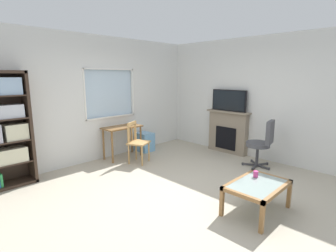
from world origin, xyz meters
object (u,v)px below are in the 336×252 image
tv (229,100)px  sippy_cup (256,174)px  wooden_chair (137,142)px  office_chair (262,141)px  coffee_table (257,188)px  fireplace (228,132)px  desk_under_window (122,132)px  plastic_drawer_unit (145,142)px

tv → sippy_cup: tv is taller
wooden_chair → office_chair: office_chair is taller
coffee_table → fireplace: bearing=39.9°
wooden_chair → coffee_table: bearing=-92.8°
desk_under_window → office_chair: 3.07m
wooden_chair → tv: size_ratio=0.99×
plastic_drawer_unit → fireplace: 2.09m
tv → coffee_table: tv is taller
plastic_drawer_unit → fireplace: size_ratio=0.42×
fireplace → office_chair: 1.17m
fireplace → office_chair: fireplace is taller
plastic_drawer_unit → coffee_table: (-0.82, -3.39, 0.13)m
desk_under_window → fireplace: 2.57m
plastic_drawer_unit → desk_under_window: bearing=-176.0°
desk_under_window → fireplace: bearing=-35.8°
tv → office_chair: (-0.42, -1.09, -0.74)m
wooden_chair → tv: tv is taller
office_chair → sippy_cup: bearing=-158.1°
fireplace → plastic_drawer_unit: bearing=131.5°
plastic_drawer_unit → coffee_table: plastic_drawer_unit is taller
office_chair → sippy_cup: size_ratio=11.11×
office_chair → coffee_table: size_ratio=1.08×
fireplace → desk_under_window: bearing=144.2°
desk_under_window → tv: tv is taller
office_chair → tv: bearing=68.9°
wooden_chair → fireplace: bearing=-25.5°
office_chair → coffee_table: bearing=-156.8°
plastic_drawer_unit → sippy_cup: size_ratio=5.16×
plastic_drawer_unit → office_chair: office_chair is taller
wooden_chair → plastic_drawer_unit: size_ratio=1.94×
plastic_drawer_unit → coffee_table: bearing=-103.7°
desk_under_window → sippy_cup: (0.08, -3.22, -0.14)m
office_chair → fireplace: bearing=68.0°
desk_under_window → wooden_chair: (0.02, -0.52, -0.15)m
fireplace → coffee_table: (-2.20, -1.84, -0.17)m
sippy_cup → wooden_chair: bearing=91.3°
fireplace → coffee_table: bearing=-140.1°
tv → sippy_cup: size_ratio=10.07×
fireplace → wooden_chair: bearing=154.5°
desk_under_window → plastic_drawer_unit: desk_under_window is taller
wooden_chair → fireplace: (2.06, -0.98, 0.06)m
tv → office_chair: bearing=-111.1°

